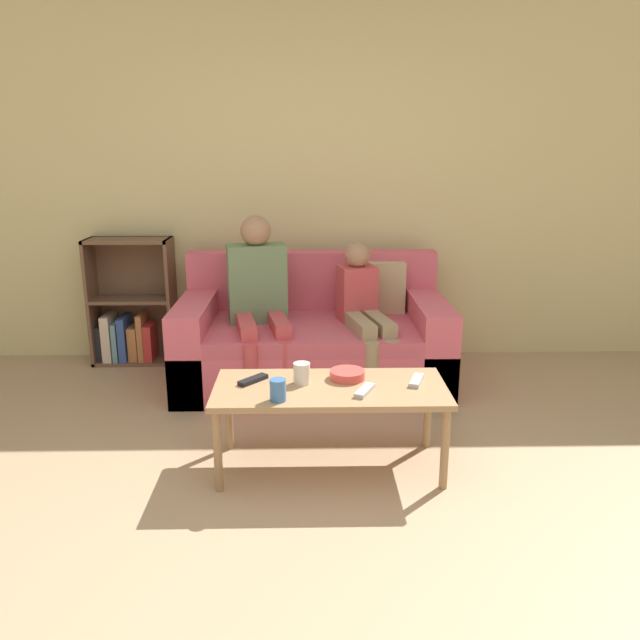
% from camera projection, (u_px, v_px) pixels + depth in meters
% --- Properties ---
extents(ground_plane, '(22.00, 22.00, 0.00)m').
position_uv_depth(ground_plane, '(310.00, 567.00, 2.42)').
color(ground_plane, tan).
extents(wall_back, '(12.00, 0.06, 2.60)m').
position_uv_depth(wall_back, '(307.00, 185.00, 4.60)').
color(wall_back, beige).
rests_on(wall_back, ground_plane).
extents(couch, '(1.79, 0.98, 0.85)m').
position_uv_depth(couch, '(314.00, 341.00, 4.30)').
color(couch, '#DB5B70').
rests_on(couch, ground_plane).
extents(bookshelf, '(0.61, 0.28, 0.94)m').
position_uv_depth(bookshelf, '(131.00, 315.00, 4.68)').
color(bookshelf, brown).
rests_on(bookshelf, ground_plane).
extents(coffee_table, '(1.15, 0.51, 0.44)m').
position_uv_depth(coffee_table, '(330.00, 394.00, 3.07)').
color(coffee_table, '#A87F56').
rests_on(coffee_table, ground_plane).
extents(person_adult, '(0.46, 0.71, 1.15)m').
position_uv_depth(person_adult, '(259.00, 291.00, 4.10)').
color(person_adult, '#C6474C').
rests_on(person_adult, ground_plane).
extents(person_child, '(0.37, 0.70, 0.96)m').
position_uv_depth(person_child, '(364.00, 309.00, 4.09)').
color(person_child, '#9E8966').
rests_on(person_child, ground_plane).
extents(cup_near, '(0.08, 0.08, 0.10)m').
position_uv_depth(cup_near, '(278.00, 390.00, 2.88)').
color(cup_near, '#3D70B2').
rests_on(cup_near, coffee_table).
extents(cup_far, '(0.08, 0.08, 0.11)m').
position_uv_depth(cup_far, '(302.00, 373.00, 3.09)').
color(cup_far, silver).
rests_on(cup_far, coffee_table).
extents(tv_remote_0, '(0.12, 0.17, 0.02)m').
position_uv_depth(tv_remote_0, '(365.00, 391.00, 2.98)').
color(tv_remote_0, '#B7B7BC').
rests_on(tv_remote_0, coffee_table).
extents(tv_remote_1, '(0.15, 0.16, 0.02)m').
position_uv_depth(tv_remote_1, '(253.00, 380.00, 3.12)').
color(tv_remote_1, black).
rests_on(tv_remote_1, coffee_table).
extents(tv_remote_2, '(0.10, 0.18, 0.02)m').
position_uv_depth(tv_remote_2, '(417.00, 380.00, 3.11)').
color(tv_remote_2, '#B7B7BC').
rests_on(tv_remote_2, coffee_table).
extents(snack_bowl, '(0.18, 0.18, 0.05)m').
position_uv_depth(snack_bowl, '(347.00, 375.00, 3.15)').
color(snack_bowl, '#DB4C47').
rests_on(snack_bowl, coffee_table).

